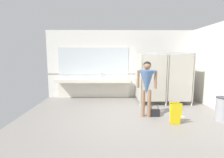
{
  "coord_description": "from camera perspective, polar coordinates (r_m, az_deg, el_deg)",
  "views": [
    {
      "loc": [
        -0.57,
        -4.88,
        1.84
      ],
      "look_at": [
        -0.51,
        0.63,
        1.08
      ],
      "focal_mm": 26.75,
      "sensor_mm": 36.0,
      "label": 1
    }
  ],
  "objects": [
    {
      "name": "floor_drain_cover",
      "position": [
        5.67,
        22.91,
        -11.68
      ],
      "size": [
        0.14,
        0.14,
        0.01
      ],
      "primitive_type": "cylinder",
      "color": "#B7BABF",
      "rests_on": "ground_plane"
    },
    {
      "name": "wall_back",
      "position": [
        7.48,
        3.77,
        5.04
      ],
      "size": [
        6.69,
        0.12,
        2.95
      ],
      "primitive_type": "cube",
      "color": "silver",
      "rests_on": "ground_plane"
    },
    {
      "name": "soap_dispenser",
      "position": [
        7.32,
        -3.56,
        0.96
      ],
      "size": [
        0.07,
        0.07,
        0.21
      ],
      "color": "white",
      "rests_on": "vanity_counter"
    },
    {
      "name": "mirror_panel",
      "position": [
        7.42,
        -6.35,
        6.1
      ],
      "size": [
        3.07,
        0.02,
        1.19
      ],
      "primitive_type": "cube",
      "color": "silver",
      "rests_on": "wall_back"
    },
    {
      "name": "ground_plane",
      "position": [
        5.26,
        5.79,
        -13.23
      ],
      "size": [
        6.69,
        5.62,
        0.1
      ],
      "primitive_type": "cube",
      "color": "gray"
    },
    {
      "name": "handbag",
      "position": [
        5.38,
        14.38,
        -10.99
      ],
      "size": [
        0.29,
        0.12,
        0.37
      ],
      "color": "black",
      "rests_on": "ground_plane"
    },
    {
      "name": "trash_bin",
      "position": [
        5.72,
        33.54,
        -8.58
      ],
      "size": [
        0.36,
        0.36,
        0.7
      ],
      "color": "#99999E",
      "rests_on": "ground_plane"
    },
    {
      "name": "wall_back_tile_band",
      "position": [
        7.45,
        3.77,
        1.75
      ],
      "size": [
        6.69,
        0.01,
        0.06
      ],
      "primitive_type": "cube",
      "color": "#9E937F",
      "rests_on": "wall_back"
    },
    {
      "name": "vanity_counter",
      "position": [
        7.31,
        -6.39,
        -1.63
      ],
      "size": [
        3.17,
        0.56,
        0.99
      ],
      "color": "silver",
      "rests_on": "ground_plane"
    },
    {
      "name": "person_standing",
      "position": [
        5.07,
        11.77,
        -1.01
      ],
      "size": [
        0.58,
        0.47,
        1.69
      ],
      "color": "#8C664C",
      "rests_on": "ground_plane"
    },
    {
      "name": "wet_floor_sign",
      "position": [
        4.89,
        20.8,
        -10.86
      ],
      "size": [
        0.28,
        0.19,
        0.61
      ],
      "color": "yellow",
      "rests_on": "ground_plane"
    },
    {
      "name": "bathroom_stalls",
      "position": [
        6.84,
        17.12,
        0.71
      ],
      "size": [
        1.98,
        1.42,
        1.97
      ],
      "color": "#B2AD9E",
      "rests_on": "ground_plane"
    }
  ]
}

